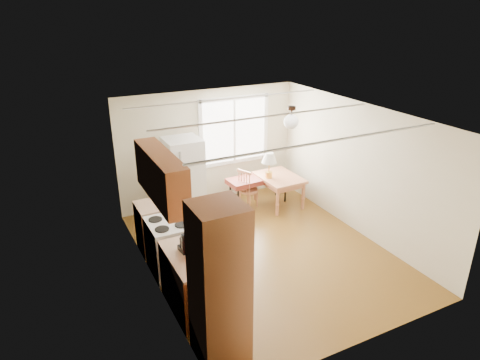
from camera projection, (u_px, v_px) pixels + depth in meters
room_shell at (266, 188)px, 7.19m from camera, size 4.60×5.60×2.62m
kitchen_run at (184, 251)px, 6.12m from camera, size 0.65×3.40×2.20m
window_unit at (234, 131)px, 9.37m from camera, size 1.64×0.05×1.51m
pendant_light at (291, 121)px, 7.44m from camera, size 0.26×0.26×0.40m
refrigerator at (184, 179)px, 8.63m from camera, size 0.70×0.73×1.69m
bench at (258, 179)px, 9.33m from camera, size 1.42×0.59×0.65m
dining_table at (279, 181)px, 9.30m from camera, size 0.83×1.09×0.66m
chair at (246, 187)px, 9.12m from camera, size 0.44×0.43×0.89m
table_lamp at (269, 160)px, 9.04m from camera, size 0.32×0.32×0.56m
coffee_maker at (186, 244)px, 5.96m from camera, size 0.18×0.22×0.32m
kettle at (190, 252)px, 5.83m from camera, size 0.11×0.11×0.22m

